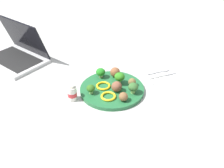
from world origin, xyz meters
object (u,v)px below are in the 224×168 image
at_px(broccoli_floret_front_left, 90,88).
at_px(broccoli_floret_back_left, 120,77).
at_px(broccoli_floret_near_rim, 101,72).
at_px(meatball_far_rim, 123,97).
at_px(meatball_back_left, 132,82).
at_px(meatball_center, 117,87).
at_px(yogurt_bottle, 72,93).
at_px(plate, 112,89).
at_px(pepper_ring_far_rim, 108,96).
at_px(napkin, 160,74).
at_px(broccoli_floret_center, 133,87).
at_px(meatball_mid_right, 115,72).
at_px(laptop, 17,53).
at_px(knife, 163,75).
at_px(fork, 159,71).
at_px(pepper_ring_mid_left, 103,86).

height_order(broccoli_floret_front_left, broccoli_floret_back_left, broccoli_floret_back_left).
bearing_deg(broccoli_floret_near_rim, meatball_far_rim, -84.34).
xyz_separation_m(meatball_back_left, meatball_center, (-0.08, -0.01, 0.01)).
distance_m(broccoli_floret_near_rim, yogurt_bottle, 0.18).
distance_m(broccoli_floret_front_left, meatball_back_left, 0.19).
height_order(plate, meatball_center, meatball_center).
bearing_deg(yogurt_bottle, meatball_center, -12.18).
bearing_deg(pepper_ring_far_rim, napkin, 14.94).
bearing_deg(plate, broccoli_floret_center, -46.34).
distance_m(meatball_mid_right, pepper_ring_far_rim, 0.16).
bearing_deg(laptop, yogurt_bottle, -69.68).
relative_size(meatball_center, yogurt_bottle, 0.63).
bearing_deg(broccoli_floret_center, knife, 20.56).
distance_m(broccoli_floret_back_left, broccoli_floret_center, 0.09).
height_order(broccoli_floret_front_left, napkin, broccoli_floret_front_left).
height_order(napkin, yogurt_bottle, yogurt_bottle).
distance_m(broccoli_floret_front_left, napkin, 0.37).
bearing_deg(broccoli_floret_front_left, broccoli_floret_back_left, 5.52).
relative_size(broccoli_floret_center, knife, 0.33).
bearing_deg(knife, broccoli_floret_center, -159.44).
relative_size(broccoli_floret_front_left, broccoli_floret_back_left, 0.73).
xyz_separation_m(meatball_far_rim, napkin, (0.26, 0.13, -0.03)).
bearing_deg(broccoli_floret_back_left, broccoli_floret_front_left, -174.48).
bearing_deg(meatball_center, broccoli_floret_back_left, 52.39).
xyz_separation_m(meatball_back_left, napkin, (0.18, 0.05, -0.03)).
bearing_deg(yogurt_bottle, knife, -0.27).
bearing_deg(plate, laptop, 126.58).
height_order(meatball_far_rim, laptop, laptop).
relative_size(broccoli_floret_back_left, meatball_center, 1.20).
relative_size(napkin, yogurt_bottle, 2.34).
xyz_separation_m(broccoli_floret_center, meatball_back_left, (0.02, 0.05, -0.01)).
xyz_separation_m(meatball_mid_right, meatball_far_rim, (-0.04, -0.18, -0.00)).
height_order(napkin, laptop, laptop).
relative_size(meatball_back_left, fork, 0.29).
distance_m(meatball_center, laptop, 0.60).
bearing_deg(meatball_center, yogurt_bottle, 167.82).
height_order(broccoli_floret_center, pepper_ring_far_rim, broccoli_floret_center).
bearing_deg(yogurt_bottle, meatball_mid_right, 16.76).
bearing_deg(pepper_ring_mid_left, napkin, 0.67).
relative_size(broccoli_floret_front_left, pepper_ring_far_rim, 0.63).
distance_m(broccoli_floret_center, laptop, 0.67).
height_order(pepper_ring_mid_left, fork, pepper_ring_mid_left).
height_order(meatball_center, pepper_ring_far_rim, meatball_center).
relative_size(meatball_far_rim, pepper_ring_far_rim, 0.58).
relative_size(fork, yogurt_bottle, 1.66).
distance_m(meatball_center, pepper_ring_far_rim, 0.06).
distance_m(pepper_ring_mid_left, fork, 0.31).
xyz_separation_m(pepper_ring_far_rim, laptop, (-0.30, 0.52, 0.02)).
bearing_deg(meatball_mid_right, meatball_back_left, -68.91).
relative_size(broccoli_floret_front_left, broccoli_floret_center, 0.84).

